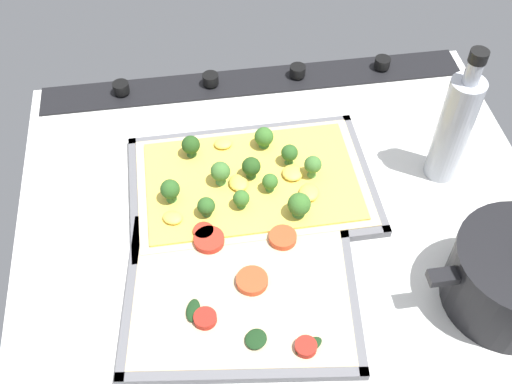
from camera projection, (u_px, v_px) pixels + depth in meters
The scene contains 7 objects.
ground_plane at pixel (283, 215), 91.88cm from camera, with size 77.58×65.28×3.00cm, color silver.
stove_control_panel at pixel (254, 80), 108.80cm from camera, with size 74.48×7.00×2.60cm.
baking_tray_front at pixel (252, 186), 93.13cm from camera, with size 36.64×24.50×1.30cm.
broccoli_pizza at pixel (251, 181), 91.96cm from camera, with size 34.23×22.08×5.31cm.
baking_tray_back at pixel (241, 292), 81.25cm from camera, with size 33.27×28.30×1.30cm.
veggie_pizza_back at pixel (242, 288), 80.87cm from camera, with size 30.59×25.63×1.90cm.
oil_bottle at pixel (454, 127), 88.15cm from camera, with size 4.96×4.96×22.97cm.
Camera 1 is at (12.21, 55.06, 71.24)cm, focal length 43.05 mm.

